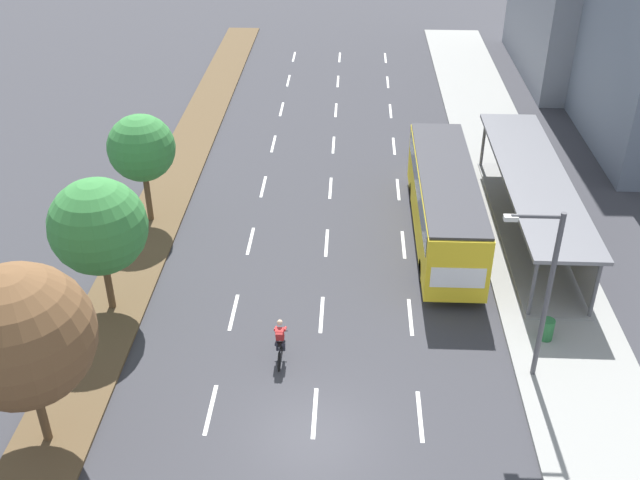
{
  "coord_description": "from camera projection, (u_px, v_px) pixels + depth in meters",
  "views": [
    {
      "loc": [
        0.98,
        -16.96,
        17.91
      ],
      "look_at": [
        -0.23,
        10.1,
        1.2
      ],
      "focal_mm": 41.7,
      "sensor_mm": 36.0,
      "label": 1
    }
  ],
  "objects": [
    {
      "name": "cyclist",
      "position": [
        280.0,
        342.0,
        26.65
      ],
      "size": [
        0.46,
        1.82,
        1.71
      ],
      "color": "black",
      "rests_on": "ground"
    },
    {
      "name": "streetlight",
      "position": [
        544.0,
        286.0,
        24.26
      ],
      "size": [
        1.91,
        0.24,
        6.5
      ],
      "color": "#4C4C51",
      "rests_on": "sidewalk_right"
    },
    {
      "name": "median_tree_third",
      "position": [
        141.0,
        148.0,
        33.61
      ],
      "size": [
        3.08,
        3.08,
        5.25
      ],
      "color": "brown",
      "rests_on": "median_strip"
    },
    {
      "name": "sidewalk_right",
      "position": [
        501.0,
        166.0,
        40.48
      ],
      "size": [
        4.5,
        52.0,
        0.15
      ],
      "primitive_type": "cube",
      "color": "gray",
      "rests_on": "ground"
    },
    {
      "name": "trash_bin",
      "position": [
        547.0,
        329.0,
        27.63
      ],
      "size": [
        0.52,
        0.52,
        0.85
      ],
      "primitive_type": "cylinder",
      "color": "#286B38",
      "rests_on": "sidewalk_right"
    },
    {
      "name": "median_strip",
      "position": [
        183.0,
        161.0,
        41.15
      ],
      "size": [
        2.6,
        52.0,
        0.12
      ],
      "primitive_type": "cube",
      "color": "brown",
      "rests_on": "ground"
    },
    {
      "name": "lane_divider_left",
      "position": [
        263.0,
        187.0,
        38.62
      ],
      "size": [
        0.14,
        45.41,
        0.01
      ],
      "color": "white",
      "rests_on": "ground"
    },
    {
      "name": "median_tree_second",
      "position": [
        98.0,
        227.0,
        27.65
      ],
      "size": [
        3.7,
        3.7,
        5.56
      ],
      "color": "brown",
      "rests_on": "median_strip"
    },
    {
      "name": "median_tree_nearest",
      "position": [
        21.0,
        336.0,
        21.48
      ],
      "size": [
        4.35,
        4.35,
        6.33
      ],
      "color": "brown",
      "rests_on": "median_strip"
    },
    {
      "name": "lane_divider_center",
      "position": [
        330.0,
        188.0,
        38.49
      ],
      "size": [
        0.14,
        45.41,
        0.01
      ],
      "color": "white",
      "rests_on": "ground"
    },
    {
      "name": "ground_plane",
      "position": [
        313.0,
        436.0,
        23.86
      ],
      "size": [
        140.0,
        140.0,
        0.0
      ],
      "primitive_type": "plane",
      "color": "#38383D"
    },
    {
      "name": "bus",
      "position": [
        445.0,
        199.0,
        33.17
      ],
      "size": [
        2.54,
        11.29,
        3.37
      ],
      "color": "yellow",
      "rests_on": "ground"
    },
    {
      "name": "bus_shelter",
      "position": [
        537.0,
        197.0,
        33.71
      ],
      "size": [
        2.9,
        14.18,
        2.86
      ],
      "color": "gray",
      "rests_on": "sidewalk_right"
    },
    {
      "name": "lane_divider_right",
      "position": [
        398.0,
        189.0,
        38.36
      ],
      "size": [
        0.14,
        45.41,
        0.01
      ],
      "color": "white",
      "rests_on": "ground"
    }
  ]
}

